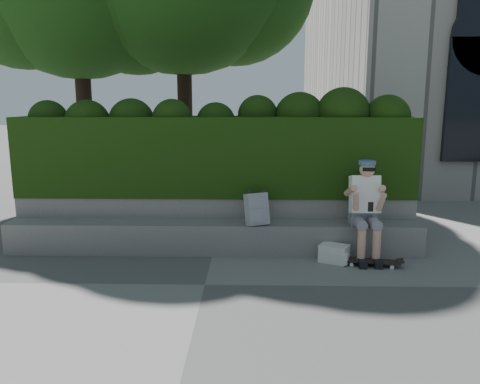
{
  "coord_description": "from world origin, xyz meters",
  "views": [
    {
      "loc": [
        0.55,
        -5.31,
        2.16
      ],
      "look_at": [
        0.4,
        1.0,
        0.95
      ],
      "focal_mm": 35.0,
      "sensor_mm": 36.0,
      "label": 1
    }
  ],
  "objects_px": {
    "skateboard": "(371,261)",
    "backpack_plaid": "(257,209)",
    "person": "(365,206)",
    "backpack_ground": "(334,253)"
  },
  "relations": [
    {
      "from": "skateboard",
      "to": "backpack_plaid",
      "type": "distance_m",
      "value": 1.71
    },
    {
      "from": "person",
      "to": "skateboard",
      "type": "bearing_deg",
      "value": -84.92
    },
    {
      "from": "backpack_plaid",
      "to": "backpack_ground",
      "type": "bearing_deg",
      "value": -39.49
    },
    {
      "from": "backpack_plaid",
      "to": "person",
      "type": "bearing_deg",
      "value": -27.96
    },
    {
      "from": "person",
      "to": "backpack_plaid",
      "type": "relative_size",
      "value": 3.05
    },
    {
      "from": "person",
      "to": "backpack_ground",
      "type": "bearing_deg",
      "value": -155.97
    },
    {
      "from": "backpack_plaid",
      "to": "backpack_ground",
      "type": "relative_size",
      "value": 1.21
    },
    {
      "from": "person",
      "to": "backpack_ground",
      "type": "relative_size",
      "value": 3.7
    },
    {
      "from": "skateboard",
      "to": "backpack_plaid",
      "type": "relative_size",
      "value": 1.69
    },
    {
      "from": "skateboard",
      "to": "backpack_ground",
      "type": "distance_m",
      "value": 0.5
    }
  ]
}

